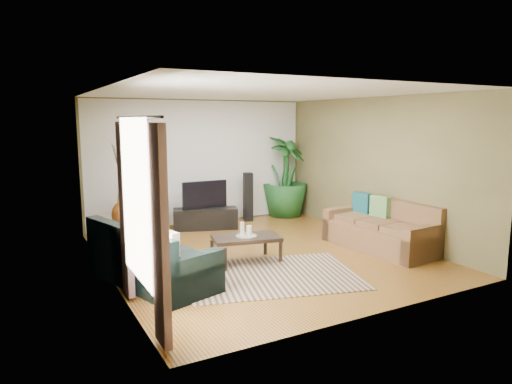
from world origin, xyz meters
TOP-DOWN VIEW (x-y plane):
  - floor at (0.00, 0.00)m, footprint 5.50×5.50m
  - ceiling at (0.00, 0.00)m, footprint 5.50×5.50m
  - wall_back at (0.00, 2.75)m, footprint 5.00×0.00m
  - wall_front at (0.00, -2.75)m, footprint 5.00×0.00m
  - wall_left at (-2.50, 0.00)m, footprint 0.00×5.50m
  - wall_right at (2.50, 0.00)m, footprint 0.00×5.50m
  - backwall_panel at (0.00, 2.74)m, footprint 4.90×0.00m
  - window_pane at (-2.48, -1.60)m, footprint 0.00×1.80m
  - curtain_near at (-2.43, -2.35)m, footprint 0.08×0.35m
  - curtain_far at (-2.43, -0.85)m, footprint 0.08×0.35m
  - curtain_rod at (-2.43, -1.60)m, footprint 0.03×1.90m
  - sofa_left at (-2.00, -0.42)m, footprint 1.47×2.27m
  - sofa_right at (2.01, -0.69)m, footprint 1.06×2.09m
  - area_rug at (-0.39, -1.01)m, footprint 2.86×2.36m
  - coffee_table at (-0.42, -0.26)m, footprint 1.16×0.79m
  - candle_tray at (-0.42, -0.26)m, footprint 0.33×0.33m
  - candle_tall at (-0.48, -0.23)m, footprint 0.07×0.07m
  - candle_mid at (-0.38, -0.30)m, footprint 0.07×0.07m
  - candle_short at (-0.35, -0.20)m, footprint 0.07×0.07m
  - tv_stand at (-0.15, 2.15)m, footprint 1.38×0.79m
  - television at (-0.15, 2.17)m, footprint 0.97×0.05m
  - speaker_left at (-1.59, 2.18)m, footprint 0.22×0.24m
  - speaker_right at (1.01, 2.44)m, footprint 0.25×0.27m
  - potted_plant at (2.03, 2.50)m, footprint 1.48×1.48m
  - plant_pot at (2.03, 2.50)m, footprint 0.35×0.35m
  - pedestal at (-1.94, 1.83)m, footprint 0.38×0.38m
  - vase at (-1.94, 1.83)m, footprint 0.34×0.34m
  - side_table at (-2.25, 0.81)m, footprint 0.60×0.60m

SIDE VIEW (x-z plane):
  - floor at x=0.00m, z-range 0.00..0.00m
  - area_rug at x=-0.39m, z-range 0.00..0.01m
  - plant_pot at x=2.03m, z-range 0.00..0.28m
  - pedestal at x=-1.94m, z-range 0.00..0.37m
  - coffee_table at x=-0.42m, z-range 0.00..0.43m
  - tv_stand at x=-0.15m, z-range 0.00..0.44m
  - side_table at x=-2.25m, z-range 0.00..0.52m
  - sofa_left at x=-2.00m, z-range 0.00..0.85m
  - sofa_right at x=2.01m, z-range 0.00..0.85m
  - candle_tray at x=-0.42m, z-range 0.43..0.45m
  - candle_short at x=-0.35m, z-range 0.45..0.58m
  - speaker_left at x=-1.59m, z-range 0.00..1.04m
  - candle_mid at x=-0.38m, z-range 0.45..0.61m
  - vase at x=-1.94m, z-range 0.31..0.78m
  - speaker_right at x=1.01m, z-range 0.00..1.09m
  - candle_tall at x=-0.48m, z-range 0.45..0.66m
  - television at x=-0.15m, z-range 0.44..1.02m
  - potted_plant at x=2.03m, z-range 0.00..1.92m
  - curtain_near at x=-2.43m, z-range 0.05..2.25m
  - curtain_far at x=-2.43m, z-range 0.05..2.25m
  - wall_left at x=-2.50m, z-range -1.40..4.10m
  - wall_right at x=2.50m, z-range -1.40..4.10m
  - wall_back at x=0.00m, z-range -1.15..3.85m
  - wall_front at x=0.00m, z-range -1.15..3.85m
  - backwall_panel at x=0.00m, z-range -1.10..3.80m
  - window_pane at x=-2.48m, z-range 0.50..2.30m
  - curtain_rod at x=-2.43m, z-range 2.28..2.31m
  - ceiling at x=0.00m, z-range 2.70..2.70m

